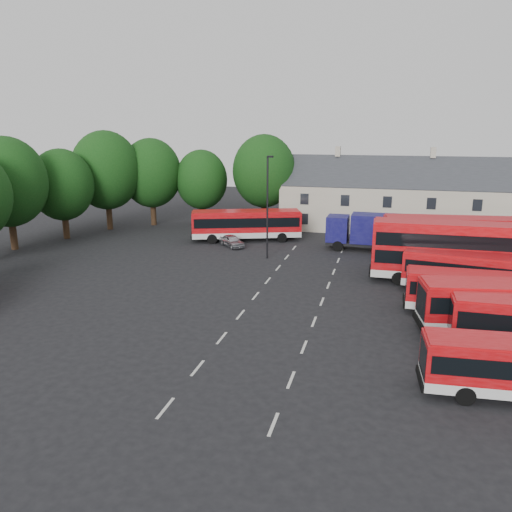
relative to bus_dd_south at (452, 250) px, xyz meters
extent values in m
plane|color=black|center=(-14.35, -8.81, -2.87)|extent=(140.00, 140.00, 0.00)
cube|color=beige|center=(-14.35, -22.81, -2.87)|extent=(0.15, 1.80, 0.01)
cube|color=beige|center=(-14.35, -18.81, -2.87)|extent=(0.15, 1.80, 0.01)
cube|color=beige|center=(-14.35, -14.81, -2.87)|extent=(0.15, 1.80, 0.01)
cube|color=beige|center=(-14.35, -10.81, -2.87)|extent=(0.15, 1.80, 0.01)
cube|color=beige|center=(-14.35, -6.81, -2.87)|extent=(0.15, 1.80, 0.01)
cube|color=beige|center=(-14.35, -2.81, -2.87)|extent=(0.15, 1.80, 0.01)
cube|color=beige|center=(-14.35, 1.19, -2.87)|extent=(0.15, 1.80, 0.01)
cube|color=beige|center=(-14.35, 5.19, -2.87)|extent=(0.15, 1.80, 0.01)
cube|color=beige|center=(-14.35, 9.19, -2.87)|extent=(0.15, 1.80, 0.01)
cube|color=beige|center=(-9.35, -22.81, -2.87)|extent=(0.15, 1.80, 0.01)
cube|color=beige|center=(-9.35, -18.81, -2.87)|extent=(0.15, 1.80, 0.01)
cube|color=beige|center=(-9.35, -14.81, -2.87)|extent=(0.15, 1.80, 0.01)
cube|color=beige|center=(-9.35, -10.81, -2.87)|extent=(0.15, 1.80, 0.01)
cube|color=beige|center=(-9.35, -6.81, -2.87)|extent=(0.15, 1.80, 0.01)
cube|color=beige|center=(-9.35, -2.81, -2.87)|extent=(0.15, 1.80, 0.01)
cube|color=beige|center=(-9.35, 1.19, -2.87)|extent=(0.15, 1.80, 0.01)
cube|color=beige|center=(-9.35, 5.19, -2.87)|extent=(0.15, 1.80, 0.01)
cube|color=beige|center=(-9.35, 9.19, -2.87)|extent=(0.15, 1.80, 0.01)
cylinder|color=black|center=(-42.35, 1.19, -0.77)|extent=(0.70, 0.70, 4.20)
ellipsoid|color=#103B10|center=(-42.35, 1.19, 4.10)|extent=(7.92, 7.92, 9.11)
cylinder|color=black|center=(-40.35, 7.19, -1.04)|extent=(0.70, 0.70, 3.67)
ellipsoid|color=#103B10|center=(-40.35, 7.19, 3.23)|extent=(6.93, 6.93, 7.97)
cylinder|color=black|center=(-38.35, 13.19, -0.69)|extent=(0.70, 0.70, 4.38)
ellipsoid|color=#103B10|center=(-38.35, 13.19, 4.39)|extent=(8.25, 8.25, 9.49)
cylinder|color=black|center=(-34.35, 17.19, -0.86)|extent=(0.70, 0.70, 4.02)
ellipsoid|color=#103B10|center=(-34.35, 17.19, 3.81)|extent=(7.59, 7.59, 8.73)
cylinder|color=black|center=(-28.35, 19.19, -1.12)|extent=(0.70, 0.70, 3.50)
ellipsoid|color=#103B10|center=(-28.35, 19.19, 2.94)|extent=(6.60, 6.60, 7.59)
cylinder|color=black|center=(-20.35, 20.19, -0.77)|extent=(0.70, 0.70, 4.20)
ellipsoid|color=#103B10|center=(-20.35, 20.19, 4.10)|extent=(7.92, 7.92, 9.11)
cube|color=beige|center=(-0.35, 21.19, -0.12)|extent=(35.00, 7.00, 5.50)
cube|color=#2D3035|center=(-0.35, 21.19, 2.63)|extent=(35.70, 7.13, 7.13)
cube|color=beige|center=(-11.35, 21.19, 6.59)|extent=(0.60, 0.90, 1.20)
cube|color=beige|center=(-0.35, 21.19, 6.59)|extent=(0.60, 0.90, 1.20)
cylinder|color=black|center=(-1.24, -19.08, -2.42)|extent=(0.93, 0.32, 0.92)
cylinder|color=black|center=(0.68, -13.66, -2.36)|extent=(1.03, 0.29, 1.03)
cylinder|color=black|center=(-0.58, -11.64, -2.34)|extent=(1.10, 0.46, 1.06)
cube|color=silver|center=(1.60, -6.94, -2.14)|extent=(10.42, 2.44, 0.52)
cube|color=#B70B10|center=(1.60, -6.94, -0.96)|extent=(10.42, 2.44, 1.84)
cube|color=black|center=(1.60, -6.94, -0.91)|extent=(10.01, 2.49, 0.90)
cube|color=#B70B10|center=(1.60, -6.94, 0.01)|extent=(10.21, 2.34, 0.11)
cylinder|color=black|center=(-1.74, -7.98, -2.40)|extent=(0.95, 0.27, 0.95)
cube|color=silver|center=(1.94, -2.51, -2.08)|extent=(11.49, 4.28, 0.56)
cube|color=#B70B10|center=(1.94, -2.51, -0.81)|extent=(11.49, 4.28, 1.99)
cube|color=black|center=(1.94, -2.51, -0.76)|extent=(11.06, 4.27, 0.97)
cube|color=#B70B10|center=(1.94, -2.51, 0.24)|extent=(11.26, 4.15, 0.12)
cylinder|color=black|center=(-1.79, -3.09, -2.36)|extent=(1.05, 0.44, 1.02)
cube|color=silver|center=(0.00, 0.00, -2.01)|extent=(12.34, 2.93, 0.62)
cube|color=#B70B10|center=(0.00, 0.00, 0.18)|extent=(12.34, 2.93, 3.75)
cube|color=black|center=(0.00, 0.00, -0.55)|extent=(11.85, 3.00, 1.06)
cube|color=#B70B10|center=(0.00, 0.00, 2.11)|extent=(12.09, 2.82, 0.13)
cylinder|color=black|center=(-3.93, -1.31, -2.32)|extent=(1.12, 0.33, 1.12)
cylinder|color=black|center=(3.93, 1.31, -2.32)|extent=(1.12, 0.33, 1.12)
cube|color=black|center=(0.00, 0.00, 0.90)|extent=(11.85, 3.00, 1.06)
cube|color=silver|center=(0.52, 4.09, -2.05)|extent=(11.95, 4.06, 0.59)
cube|color=#B70B10|center=(0.52, 4.09, 0.03)|extent=(11.95, 4.06, 3.57)
cube|color=black|center=(0.52, 4.09, -0.66)|extent=(11.49, 4.07, 1.01)
cube|color=#B70B10|center=(0.52, 4.09, 1.86)|extent=(11.71, 3.93, 0.13)
cylinder|color=black|center=(-3.05, 2.45, -2.34)|extent=(1.09, 0.42, 1.07)
cylinder|color=black|center=(4.10, 5.74, -2.34)|extent=(1.09, 0.42, 1.07)
cube|color=black|center=(0.52, 4.09, 0.72)|extent=(11.49, 4.07, 1.01)
cube|color=silver|center=(-20.16, 11.23, -2.03)|extent=(12.19, 6.67, 0.60)
cube|color=#B70B10|center=(-20.16, 11.23, -0.67)|extent=(12.19, 6.67, 2.12)
cube|color=black|center=(-20.16, 11.23, -0.62)|extent=(11.76, 6.57, 1.03)
cube|color=#B70B10|center=(-20.16, 11.23, 0.45)|extent=(11.92, 6.49, 0.13)
cylinder|color=black|center=(-23.34, 8.75, -2.33)|extent=(1.13, 0.66, 1.09)
cylinder|color=black|center=(-16.98, 13.70, -2.33)|extent=(1.13, 0.66, 1.09)
cube|color=black|center=(-6.75, 10.01, -2.18)|extent=(8.65, 2.46, 0.32)
cube|color=#100D51|center=(-9.97, 10.08, -0.72)|extent=(2.21, 2.73, 2.58)
cube|color=black|center=(-10.99, 10.10, -0.34)|extent=(0.15, 2.29, 1.29)
cube|color=#100D51|center=(-5.51, 9.99, -0.56)|extent=(6.18, 2.81, 2.90)
cylinder|color=black|center=(-9.78, 8.86, -2.34)|extent=(1.08, 0.32, 1.08)
cylinder|color=black|center=(-3.45, 11.16, -2.34)|extent=(1.08, 0.32, 1.08)
imported|color=#B2B5BB|center=(-20.87, 8.06, -2.25)|extent=(3.64, 3.66, 1.25)
cylinder|color=black|center=(-16.11, 4.27, 1.97)|extent=(0.17, 0.17, 9.69)
cube|color=black|center=(-15.84, 4.15, 6.82)|extent=(0.63, 0.45, 0.17)
camera|label=1|loc=(-5.29, -41.18, 9.41)|focal=35.00mm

